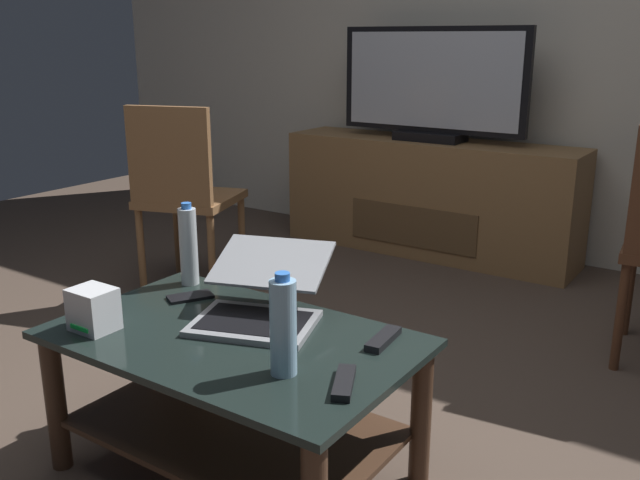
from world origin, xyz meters
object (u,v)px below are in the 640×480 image
at_px(water_bottle_far, 188,246).
at_px(soundbar_remote, 383,339).
at_px(television, 432,87).
at_px(cell_phone, 190,297).
at_px(water_bottle_near, 283,327).
at_px(tv_remote, 344,383).
at_px(router_box, 93,309).
at_px(laptop, 261,298).
at_px(side_chair, 183,189).
at_px(coffee_table, 234,381).
at_px(media_cabinet, 429,197).

distance_m(water_bottle_far, soundbar_remote, 0.78).
bearing_deg(television, cell_phone, -84.43).
relative_size(water_bottle_near, tv_remote, 1.65).
bearing_deg(tv_remote, router_box, 162.27).
distance_m(laptop, cell_phone, 0.29).
xyz_separation_m(side_chair, water_bottle_near, (1.47, -1.13, 0.04)).
relative_size(router_box, cell_phone, 0.88).
bearing_deg(water_bottle_near, water_bottle_far, 152.21).
bearing_deg(tv_remote, cell_phone, 137.06).
height_order(coffee_table, cell_phone, cell_phone).
bearing_deg(cell_phone, soundbar_remote, 34.12).
height_order(coffee_table, soundbar_remote, soundbar_remote).
bearing_deg(soundbar_remote, media_cabinet, 106.51).
relative_size(side_chair, tv_remote, 5.91).
relative_size(coffee_table, cell_phone, 7.30).
height_order(router_box, soundbar_remote, router_box).
relative_size(media_cabinet, side_chair, 1.86).
bearing_deg(tv_remote, media_cabinet, 84.95).
distance_m(media_cabinet, water_bottle_near, 2.58).
xyz_separation_m(laptop, tv_remote, (0.43, -0.22, -0.05)).
distance_m(media_cabinet, side_chair, 1.51).
bearing_deg(water_bottle_far, soundbar_remote, -3.55).
relative_size(media_cabinet, cell_phone, 12.56).
height_order(media_cabinet, soundbar_remote, media_cabinet).
relative_size(router_box, water_bottle_near, 0.47).
bearing_deg(media_cabinet, laptop, -77.16).
relative_size(coffee_table, router_box, 8.33).
bearing_deg(coffee_table, side_chair, 139.62).
bearing_deg(soundbar_remote, coffee_table, -158.05).
xyz_separation_m(media_cabinet, side_chair, (-0.70, -1.32, 0.20)).
relative_size(coffee_table, soundbar_remote, 6.39).
relative_size(coffee_table, water_bottle_near, 3.88).
bearing_deg(water_bottle_far, laptop, -14.13).
distance_m(television, water_bottle_far, 2.13).
bearing_deg(tv_remote, side_chair, 119.80).
bearing_deg(water_bottle_far, coffee_table, -31.55).
bearing_deg(coffee_table, water_bottle_far, 148.45).
bearing_deg(coffee_table, tv_remote, -10.27).
height_order(media_cabinet, television, television).
height_order(media_cabinet, cell_phone, media_cabinet).
height_order(laptop, tv_remote, laptop).
xyz_separation_m(water_bottle_near, tv_remote, (0.16, 0.03, -0.11)).
xyz_separation_m(water_bottle_near, soundbar_remote, (0.12, 0.30, -0.11)).
bearing_deg(router_box, coffee_table, 28.15).
xyz_separation_m(router_box, tv_remote, (0.77, 0.11, -0.05)).
distance_m(side_chair, water_bottle_near, 1.86).
height_order(television, water_bottle_near, television).
xyz_separation_m(side_chair, router_box, (0.86, -1.22, -0.03)).
bearing_deg(cell_phone, tv_remote, 12.61).
bearing_deg(side_chair, tv_remote, -34.17).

